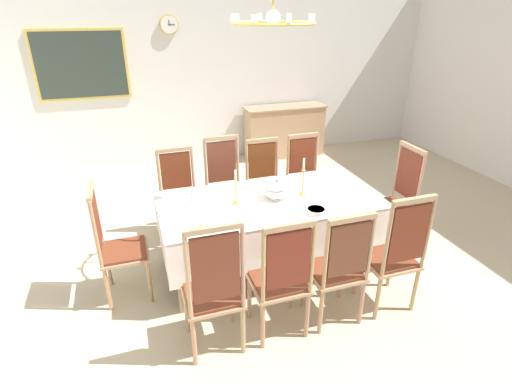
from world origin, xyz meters
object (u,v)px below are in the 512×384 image
Objects in this scene: chair_north_c at (265,182)px; chandelier at (273,22)px; chair_head_west at (115,243)px; candlestick_west at (236,191)px; bowl_near_left at (316,210)px; mounted_clock at (169,25)px; sideboard at (284,131)px; chair_north_b at (225,185)px; spoon_secondary at (199,227)px; chair_south_b at (281,277)px; dining_table at (270,207)px; chair_north_d at (305,177)px; bowl_near_right at (214,224)px; framed_painting at (81,65)px; chair_head_east at (395,198)px; chair_south_d at (395,253)px; spoon_primary at (326,209)px; chair_north_a at (179,194)px; chair_south_a at (214,289)px; soup_tureen at (277,189)px; candlestick_east at (303,180)px.

chandelier is (-0.27, -0.91, 1.83)m from chair_north_c.
chair_head_west is 3.22× the size of candlestick_west.
mounted_clock is (-0.74, 3.83, 1.43)m from bowl_near_left.
chandelier is at bearing 65.93° from sideboard.
chair_north_b is at bearing 112.19° from bowl_near_left.
candlestick_west is 0.54m from spoon_secondary.
chair_south_b is at bearing -41.10° from spoon_secondary.
dining_table is 1.99× the size of chair_north_d.
sideboard is at bearing 59.80° from bowl_near_right.
chair_south_b is at bearing 53.48° from chair_head_west.
framed_painting reaches higher than spoon_secondary.
chair_south_d is at bearing 144.07° from chair_head_east.
chair_head_east is 4.27m from mounted_clock.
bowl_near_left is (1.77, -0.39, 0.24)m from chair_head_west.
spoon_primary is at bearing 40.03° from chair_south_b.
bowl_near_left is 0.12m from spoon_primary.
chair_north_a is at bearing 129.47° from bowl_near_left.
framed_painting is (-1.35, 0.01, -0.54)m from mounted_clock.
chair_north_c is at bearing 73.52° from dining_table.
framed_painting is (-1.79, 3.44, 0.99)m from dining_table.
chair_north_c is 0.54m from chair_north_d.
chair_head_east is at bearing 54.07° from chair_south_d.
chair_head_east is 1.26m from bowl_near_left.
chair_south_a is 1.07m from candlestick_west.
candlestick_west is (-1.82, 0.00, 0.34)m from chair_head_east.
chandelier is (-1.47, 0.00, 1.80)m from chair_head_east.
chair_south_d is 1.22m from soup_tureen.
chair_north_a is 3.69× the size of mounted_clock.
spoon_primary is at bearing -41.17° from chandelier.
chair_north_a is 0.93× the size of chair_north_b.
bowl_near_right is (-0.64, -0.35, 0.10)m from dining_table.
chandelier is (0.23, 0.92, 1.82)m from chair_south_b.
spoon_primary is at bearing 73.26° from chair_north_d.
bowl_near_right is at bearing -130.00° from candlestick_west.
candlestick_west reaches higher than dining_table.
candlestick_east is 0.55× the size of chandelier.
candlestick_west reaches higher than chair_south_b.
sideboard is at bearing 71.26° from candlestick_east.
sideboard is 2.05× the size of chandelier.
chair_south_a is 1.12× the size of chair_north_a.
bowl_near_right is 0.13m from spoon_secondary.
chair_north_c is 5.54× the size of bowl_near_left.
chair_head_east is 6.14× the size of bowl_near_right.
chair_south_a is 0.54m from chair_south_b.
sideboard is (-0.05, 3.19, -0.13)m from chair_head_east.
dining_table is 0.19m from soup_tureen.
chair_head_east is at bearing 126.08° from chair_north_d.
chandelier is at bearing 180.00° from soup_tureen.
mounted_clock is at bearing -63.73° from chair_north_d.
chair_head_west is 1.94m from spoon_primary.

